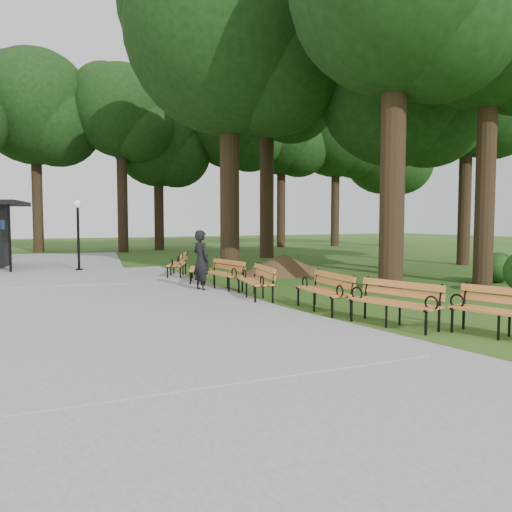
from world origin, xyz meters
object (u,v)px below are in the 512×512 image
bench_2 (323,291)px  lawn_tree_2 (229,31)px  bench_3 (255,282)px  bench_5 (198,269)px  lamp_post (78,219)px  lawn_tree_1 (397,88)px  person (201,261)px  dirt_mound (283,264)px  lawn_tree_4 (267,77)px  lawn_tree_3 (491,11)px  bench_1 (393,303)px  bench_0 (505,313)px  bench_6 (177,264)px  bench_4 (221,274)px  lawn_tree_5 (468,94)px

bench_2 → lawn_tree_2: lawn_tree_2 is taller
bench_3 → bench_5: same height
lamp_post → lawn_tree_1: lawn_tree_1 is taller
person → dirt_mound: 5.42m
dirt_mound → lawn_tree_4: size_ratio=0.21×
lawn_tree_2 → lawn_tree_3: bearing=-58.3°
dirt_mound → bench_1: 9.81m
lawn_tree_2 → lawn_tree_3: lawn_tree_2 is taller
bench_0 → lawn_tree_3: bearing=116.6°
lawn_tree_2 → person: bearing=-121.0°
bench_6 → lawn_tree_4: lawn_tree_4 is taller
bench_1 → lawn_tree_3: lawn_tree_3 is taller
lawn_tree_2 → lawn_tree_4: size_ratio=1.07×
bench_2 → lawn_tree_1: bearing=136.4°
bench_2 → bench_4: size_ratio=1.00×
lawn_tree_3 → lawn_tree_5: lawn_tree_3 is taller
bench_2 → lawn_tree_5: lawn_tree_5 is taller
lawn_tree_2 → bench_3: bearing=-109.4°
bench_0 → bench_6: 11.98m
bench_6 → lawn_tree_3: 12.92m
bench_0 → bench_3: same height
bench_0 → lamp_post: bearing=-178.1°
bench_1 → lawn_tree_4: 20.28m
bench_4 → lawn_tree_3: (7.79, -2.66, 7.92)m
bench_4 → lawn_tree_1: size_ratio=0.18×
bench_3 → lawn_tree_2: lawn_tree_2 is taller
person → lawn_tree_2: 10.89m
lawn_tree_1 → bench_3: bearing=-152.1°
bench_3 → lawn_tree_4: 17.17m
lamp_post → bench_5: size_ratio=1.48×
bench_0 → bench_5: same height
bench_2 → bench_6: same height
lawn_tree_3 → bench_3: bearing=175.9°
bench_4 → lawn_tree_1: (8.82, 2.56, 6.91)m
bench_0 → lawn_tree_1: 14.41m
bench_1 → lawn_tree_3: size_ratio=0.17×
bench_0 → bench_3: bearing=-178.4°
bench_5 → lawn_tree_4: bearing=162.3°
lamp_post → person: bearing=-72.8°
dirt_mound → bench_0: bearing=-100.1°
bench_3 → bench_5: (-0.09, 3.91, 0.00)m
lamp_post → lawn_tree_4: (10.11, 3.24, 7.47)m
bench_4 → lamp_post: bearing=-165.1°
lamp_post → bench_5: lamp_post is taller
dirt_mound → bench_4: 4.84m
lawn_tree_4 → bench_5: bearing=-129.2°
bench_1 → lamp_post: bearing=-178.9°
lawn_tree_4 → lawn_tree_5: bearing=-53.7°
dirt_mound → bench_1: bench_1 is taller
bench_6 → lawn_tree_2: 9.71m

